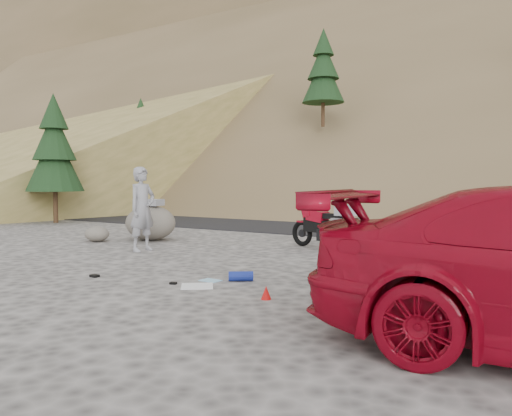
{
  "coord_description": "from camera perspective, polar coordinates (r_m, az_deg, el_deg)",
  "views": [
    {
      "loc": [
        6.12,
        -7.68,
        1.65
      ],
      "look_at": [
        -0.21,
        2.2,
        1.0
      ],
      "focal_mm": 35.0,
      "sensor_mm": 36.0,
      "label": 1
    }
  ],
  "objects": [
    {
      "name": "ground",
      "position": [
        9.96,
        -5.88,
        -6.38
      ],
      "size": [
        140.0,
        140.0,
        0.0
      ],
      "primitive_type": "plane",
      "color": "#484543",
      "rests_on": "ground"
    },
    {
      "name": "road",
      "position": [
        17.84,
        12.43,
        -2.22
      ],
      "size": [
        120.0,
        7.0,
        0.05
      ],
      "primitive_type": "cube",
      "color": "black",
      "rests_on": "ground"
    },
    {
      "name": "hillside",
      "position": [
        49.85,
        25.67,
        13.75
      ],
      "size": [
        120.0,
        73.0,
        46.72
      ],
      "color": "brown",
      "rests_on": "ground"
    },
    {
      "name": "conifer_verge",
      "position": [
        21.05,
        -22.05,
        6.31
      ],
      "size": [
        2.2,
        2.2,
        5.04
      ],
      "color": "#382014",
      "rests_on": "ground"
    },
    {
      "name": "motorcycle",
      "position": [
        11.95,
        8.31,
        -2.09
      ],
      "size": [
        2.15,
        1.01,
        1.31
      ],
      "rotation": [
        0.0,
        0.0,
        -0.3
      ],
      "color": "black",
      "rests_on": "ground"
    },
    {
      "name": "man",
      "position": [
        12.03,
        -12.79,
        -4.79
      ],
      "size": [
        0.51,
        0.74,
        1.97
      ],
      "primitive_type": "imported",
      "rotation": [
        0.0,
        0.0,
        1.52
      ],
      "color": "gray",
      "rests_on": "ground"
    },
    {
      "name": "boulder",
      "position": [
        14.09,
        -11.96,
        -1.6
      ],
      "size": [
        1.5,
        1.29,
        1.13
      ],
      "rotation": [
        0.0,
        0.0,
        0.03
      ],
      "color": "#605A52",
      "rests_on": "ground"
    },
    {
      "name": "small_rock",
      "position": [
        14.15,
        -17.72,
        -2.85
      ],
      "size": [
        0.73,
        0.67,
        0.41
      ],
      "rotation": [
        0.0,
        0.0,
        -0.08
      ],
      "color": "#605A52",
      "rests_on": "ground"
    },
    {
      "name": "gear_white_cloth",
      "position": [
        7.88,
        -6.75,
        -8.86
      ],
      "size": [
        0.65,
        0.64,
        0.02
      ],
      "primitive_type": "cube",
      "rotation": [
        0.0,
        0.0,
        0.67
      ],
      "color": "white",
      "rests_on": "ground"
    },
    {
      "name": "gear_blue_mat",
      "position": [
        8.24,
        -1.74,
        -7.8
      ],
      "size": [
        0.42,
        0.37,
        0.16
      ],
      "primitive_type": "cylinder",
      "rotation": [
        0.0,
        1.57,
        0.62
      ],
      "color": "navy",
      "rests_on": "ground"
    },
    {
      "name": "gear_bottle",
      "position": [
        7.09,
        11.67,
        -9.39
      ],
      "size": [
        0.1,
        0.1,
        0.23
      ],
      "primitive_type": "cylinder",
      "rotation": [
        0.0,
        0.0,
        -0.21
      ],
      "color": "navy",
      "rests_on": "ground"
    },
    {
      "name": "gear_funnel",
      "position": [
        7.01,
        1.16,
        -9.65
      ],
      "size": [
        0.16,
        0.16,
        0.19
      ],
      "primitive_type": "cone",
      "rotation": [
        0.0,
        0.0,
        0.13
      ],
      "color": "red",
      "rests_on": "ground"
    },
    {
      "name": "gear_glove_a",
      "position": [
        9.01,
        -17.97,
        -7.39
      ],
      "size": [
        0.15,
        0.11,
        0.04
      ],
      "primitive_type": "cube",
      "rotation": [
        0.0,
        0.0,
        -0.04
      ],
      "color": "black",
      "rests_on": "ground"
    },
    {
      "name": "gear_glove_b",
      "position": [
        8.11,
        -9.44,
        -8.48
      ],
      "size": [
        0.12,
        0.1,
        0.03
      ],
      "primitive_type": "cube",
      "rotation": [
        0.0,
        0.0,
        0.25
      ],
      "color": "black",
      "rests_on": "ground"
    },
    {
      "name": "gear_blue_cloth",
      "position": [
        8.3,
        -5.23,
        -8.25
      ],
      "size": [
        0.34,
        0.26,
        0.01
      ],
      "primitive_type": "cube",
      "rotation": [
        0.0,
        0.0,
        -0.06
      ],
      "color": "#95CCE7",
      "rests_on": "ground"
    }
  ]
}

